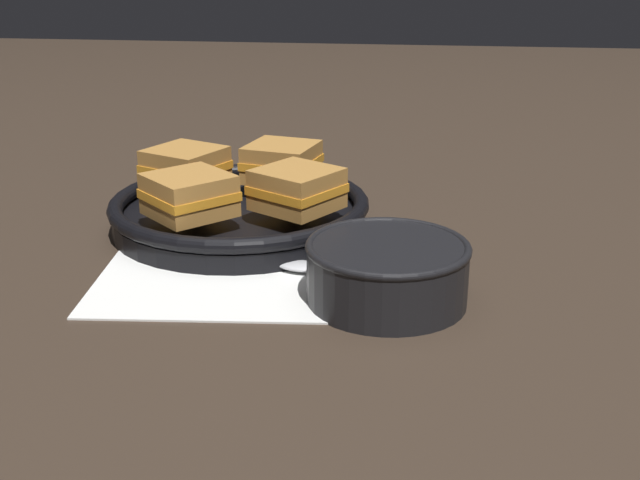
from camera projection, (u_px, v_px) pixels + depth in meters
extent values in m
plane|color=#382B21|center=(282.00, 261.00, 0.87)|extent=(4.00, 4.00, 0.00)
cube|color=white|center=(239.00, 270.00, 0.84)|extent=(0.31, 0.27, 0.00)
cylinder|color=black|center=(387.00, 273.00, 0.76)|extent=(0.15, 0.15, 0.06)
cylinder|color=#DB5B1E|center=(388.00, 257.00, 0.76)|extent=(0.14, 0.14, 0.01)
torus|color=black|center=(388.00, 247.00, 0.76)|extent=(0.16, 0.16, 0.01)
cube|color=silver|center=(228.00, 257.00, 0.86)|extent=(0.11, 0.03, 0.01)
ellipsoid|color=silver|center=(301.00, 266.00, 0.84)|extent=(0.06, 0.04, 0.01)
cylinder|color=black|center=(240.00, 220.00, 0.97)|extent=(0.30, 0.30, 0.02)
torus|color=black|center=(240.00, 203.00, 0.96)|extent=(0.31, 0.31, 0.02)
cube|color=#B27A38|center=(282.00, 173.00, 1.02)|extent=(0.10, 0.10, 0.02)
cube|color=orange|center=(282.00, 162.00, 1.01)|extent=(0.10, 0.10, 0.01)
cube|color=#B27A38|center=(282.00, 151.00, 1.01)|extent=(0.10, 0.10, 0.02)
cube|color=#B27A38|center=(186.00, 178.00, 1.00)|extent=(0.11, 0.11, 0.02)
cube|color=orange|center=(186.00, 167.00, 0.99)|extent=(0.11, 0.11, 0.01)
cube|color=#B27A38|center=(185.00, 156.00, 0.99)|extent=(0.11, 0.11, 0.02)
cube|color=#B27A38|center=(190.00, 207.00, 0.89)|extent=(0.12, 0.12, 0.02)
cube|color=orange|center=(189.00, 195.00, 0.88)|extent=(0.12, 0.12, 0.01)
cube|color=#B27A38|center=(188.00, 183.00, 0.88)|extent=(0.12, 0.12, 0.02)
cube|color=#B27A38|center=(297.00, 201.00, 0.91)|extent=(0.11, 0.11, 0.02)
cube|color=orange|center=(297.00, 189.00, 0.90)|extent=(0.12, 0.12, 0.01)
cube|color=#B27A38|center=(297.00, 177.00, 0.90)|extent=(0.11, 0.11, 0.02)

